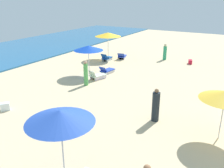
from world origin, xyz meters
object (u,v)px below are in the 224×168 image
(lounge_chair_4_1, at_px, (122,56))
(cooler_box_1, at_px, (190,62))
(umbrella_4, at_px, (108,34))
(beachgoer_5, at_px, (86,73))
(lounge_chair_4_0, at_px, (107,58))
(lounge_chair_1_0, at_px, (97,75))
(beachgoer_3, at_px, (165,52))
(umbrella_2, at_px, (60,116))
(umbrella_1, at_px, (88,48))
(beachgoer_4, at_px, (156,106))
(cooler_box_0, at_px, (5,107))
(lounge_chair_1_1, at_px, (107,70))

(lounge_chair_4_1, distance_m, cooler_box_1, 6.35)
(umbrella_4, height_order, beachgoer_5, umbrella_4)
(lounge_chair_4_0, bearing_deg, cooler_box_1, -159.09)
(lounge_chair_1_0, xyz_separation_m, beachgoer_3, (8.03, -2.36, 0.45))
(umbrella_2, height_order, lounge_chair_4_0, umbrella_2)
(umbrella_1, bearing_deg, beachgoer_3, -24.96)
(beachgoer_4, distance_m, beachgoer_5, 6.35)
(beachgoer_4, relative_size, cooler_box_0, 3.64)
(umbrella_2, height_order, beachgoer_3, umbrella_2)
(umbrella_1, height_order, beachgoer_4, umbrella_1)
(cooler_box_1, bearing_deg, umbrella_2, 162.68)
(beachgoer_4, distance_m, cooler_box_0, 7.90)
(lounge_chair_1_1, distance_m, umbrella_4, 5.30)
(lounge_chair_1_1, distance_m, beachgoer_5, 3.07)
(umbrella_1, height_order, cooler_box_1, umbrella_1)
(cooler_box_0, bearing_deg, cooler_box_1, -165.26)
(beachgoer_4, bearing_deg, lounge_chair_4_0, -62.17)
(umbrella_2, bearing_deg, lounge_chair_4_0, 25.91)
(cooler_box_1, bearing_deg, lounge_chair_4_0, 96.39)
(lounge_chair_4_1, height_order, beachgoer_5, beachgoer_5)
(lounge_chair_1_0, distance_m, lounge_chair_4_0, 5.31)
(umbrella_2, xyz_separation_m, lounge_chair_4_1, (15.27, 5.85, -1.88))
(umbrella_2, bearing_deg, lounge_chair_1_0, 26.89)
(umbrella_4, bearing_deg, cooler_box_1, -75.16)
(lounge_chair_1_0, bearing_deg, beachgoer_4, 164.20)
(lounge_chair_1_1, height_order, cooler_box_0, lounge_chair_1_1)
(lounge_chair_1_1, height_order, cooler_box_1, lounge_chair_1_1)
(beachgoer_4, relative_size, beachgoer_5, 0.97)
(lounge_chair_4_1, height_order, cooler_box_1, lounge_chair_4_1)
(beachgoer_5, xyz_separation_m, cooler_box_1, (9.21, -4.80, -0.65))
(umbrella_4, bearing_deg, lounge_chair_1_1, -150.18)
(lounge_chair_4_1, relative_size, beachgoer_3, 0.99)
(umbrella_2, xyz_separation_m, beachgoer_3, (16.91, 2.14, -1.39))
(lounge_chair_4_0, distance_m, beachgoer_3, 5.56)
(umbrella_1, relative_size, cooler_box_1, 4.20)
(beachgoer_3, relative_size, beachgoer_4, 0.92)
(lounge_chair_4_0, bearing_deg, beachgoer_5, 107.79)
(lounge_chair_4_0, xyz_separation_m, lounge_chair_4_1, (1.54, -0.82, -0.04))
(cooler_box_0, bearing_deg, lounge_chair_1_1, -150.54)
(umbrella_1, relative_size, lounge_chair_4_0, 1.75)
(umbrella_2, distance_m, cooler_box_1, 16.75)
(umbrella_2, bearing_deg, beachgoer_3, 7.21)
(lounge_chair_1_1, distance_m, lounge_chair_4_1, 4.98)
(beachgoer_3, xyz_separation_m, beachgoer_5, (-9.48, 2.31, 0.11))
(lounge_chair_1_0, relative_size, umbrella_4, 0.56)
(umbrella_1, distance_m, lounge_chair_4_0, 4.77)
(lounge_chair_1_1, relative_size, lounge_chair_4_0, 1.10)
(umbrella_1, xyz_separation_m, beachgoer_5, (-2.01, -1.17, -1.26))
(umbrella_2, relative_size, cooler_box_0, 5.08)
(lounge_chair_4_0, height_order, cooler_box_1, lounge_chair_4_0)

